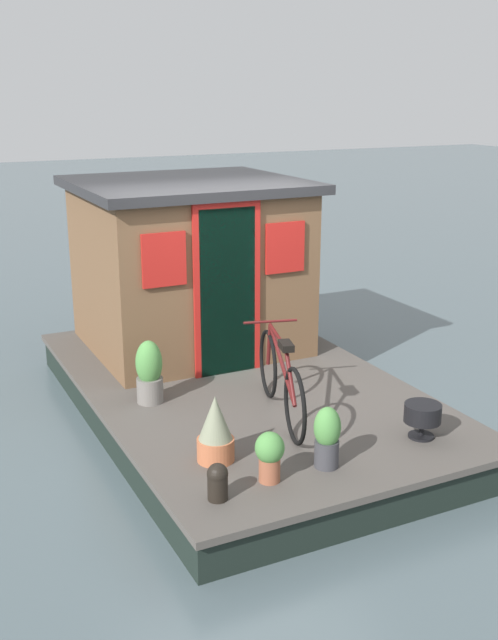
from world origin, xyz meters
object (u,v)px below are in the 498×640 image
(potted_plant_ivy, at_px, (149,373))
(potted_plant_sage, at_px, (215,430))
(bicycle, at_px, (281,379))
(potted_plant_thyme, at_px, (270,454))
(houseboat_cabin, at_px, (189,264))
(potted_plant_mint, at_px, (327,437))
(charcoal_grill, at_px, (423,414))
(mooring_bollard, at_px, (218,481))

(potted_plant_ivy, height_order, potted_plant_sage, potted_plant_ivy)
(bicycle, xyz_separation_m, potted_plant_thyme, (-0.97, 0.62, -0.14))
(houseboat_cabin, distance_m, potted_plant_mint, 3.27)
(potted_plant_ivy, bearing_deg, potted_plant_mint, -156.09)
(potted_plant_thyme, distance_m, potted_plant_sage, 0.53)
(potted_plant_mint, relative_size, charcoal_grill, 1.59)
(potted_plant_ivy, height_order, mooring_bollard, potted_plant_ivy)
(potted_plant_sage, bearing_deg, houseboat_cabin, -18.16)
(charcoal_grill, bearing_deg, mooring_bollard, 94.94)
(houseboat_cabin, bearing_deg, potted_plant_sage, 161.84)
(potted_plant_thyme, xyz_separation_m, potted_plant_mint, (0.01, -0.50, 0.03))
(potted_plant_ivy, bearing_deg, houseboat_cabin, -35.02)
(potted_plant_thyme, height_order, mooring_bollard, potted_plant_thyme)
(potted_plant_ivy, bearing_deg, potted_plant_thyme, -170.53)
(potted_plant_mint, bearing_deg, bicycle, -7.00)
(potted_plant_sage, xyz_separation_m, charcoal_grill, (-0.38, -1.71, -0.05))
(potted_plant_thyme, distance_m, potted_plant_mint, 0.50)
(bicycle, height_order, potted_plant_ivy, bicycle)
(potted_plant_ivy, bearing_deg, bicycle, -132.49)
(potted_plant_mint, height_order, charcoal_grill, potted_plant_mint)
(potted_plant_thyme, relative_size, mooring_bollard, 1.41)
(mooring_bollard, bearing_deg, charcoal_grill, -85.06)
(potted_plant_mint, distance_m, mooring_bollard, 0.96)
(houseboat_cabin, bearing_deg, potted_plant_thyme, 168.22)
(bicycle, height_order, potted_plant_sage, bicycle)
(bicycle, xyz_separation_m, potted_plant_mint, (-0.97, 0.12, -0.11))
(potted_plant_sage, height_order, mooring_bollard, potted_plant_sage)
(bicycle, xyz_separation_m, potted_plant_ivy, (0.84, 0.92, -0.07))
(potted_plant_sage, height_order, charcoal_grill, potted_plant_sage)
(bicycle, relative_size, potted_plant_ivy, 2.68)
(potted_plant_thyme, xyz_separation_m, mooring_bollard, (-0.07, 0.45, -0.07))
(mooring_bollard, bearing_deg, houseboat_cabin, -18.90)
(houseboat_cabin, xyz_separation_m, mooring_bollard, (-3.27, 1.12, -0.80))
(potted_plant_ivy, relative_size, potted_plant_sage, 1.11)
(potted_plant_thyme, distance_m, charcoal_grill, 1.49)
(potted_plant_sage, bearing_deg, mooring_bollard, 157.57)
(bicycle, relative_size, mooring_bollard, 5.80)
(houseboat_cabin, bearing_deg, mooring_bollard, 161.10)
(houseboat_cabin, distance_m, potted_plant_sage, 2.94)
(houseboat_cabin, distance_m, potted_plant_ivy, 1.81)
(houseboat_cabin, bearing_deg, charcoal_grill, -165.21)
(potted_plant_ivy, distance_m, potted_plant_thyme, 1.84)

